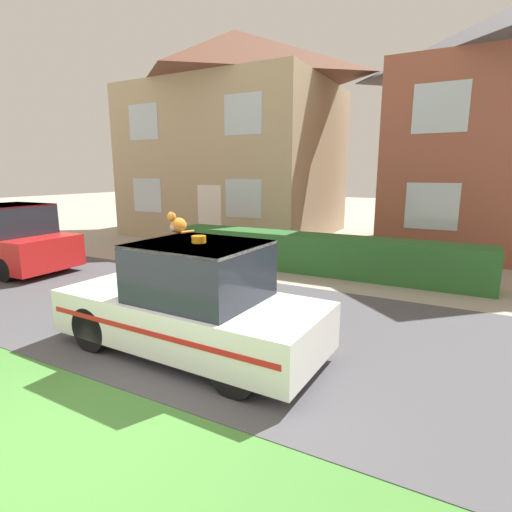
{
  "coord_description": "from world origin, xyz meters",
  "views": [
    {
      "loc": [
        3.2,
        -2.27,
        2.51
      ],
      "look_at": [
        -0.12,
        3.91,
        1.05
      ],
      "focal_mm": 28.0,
      "sensor_mm": 36.0,
      "label": 1
    }
  ],
  "objects_px": {
    "neighbour_car_near": "(7,241)",
    "house_left": "(236,133)",
    "police_car": "(192,304)",
    "cat": "(177,224)"
  },
  "relations": [
    {
      "from": "neighbour_car_near",
      "to": "house_left",
      "type": "height_order",
      "value": "house_left"
    },
    {
      "from": "cat",
      "to": "neighbour_car_near",
      "type": "bearing_deg",
      "value": -84.33
    },
    {
      "from": "cat",
      "to": "house_left",
      "type": "distance_m",
      "value": 12.18
    },
    {
      "from": "house_left",
      "to": "neighbour_car_near",
      "type": "bearing_deg",
      "value": -99.81
    },
    {
      "from": "neighbour_car_near",
      "to": "house_left",
      "type": "distance_m",
      "value": 9.75
    },
    {
      "from": "cat",
      "to": "neighbour_car_near",
      "type": "xyz_separation_m",
      "value": [
        -7.01,
        1.63,
        -1.05
      ]
    },
    {
      "from": "police_car",
      "to": "house_left",
      "type": "distance_m",
      "value": 12.6
    },
    {
      "from": "police_car",
      "to": "cat",
      "type": "xyz_separation_m",
      "value": [
        -0.26,
        0.05,
        1.1
      ]
    },
    {
      "from": "police_car",
      "to": "cat",
      "type": "bearing_deg",
      "value": -10.09
    },
    {
      "from": "cat",
      "to": "police_car",
      "type": "bearing_deg",
      "value": 97.02
    }
  ]
}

